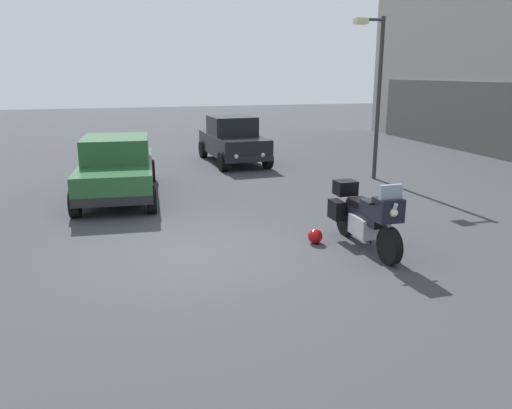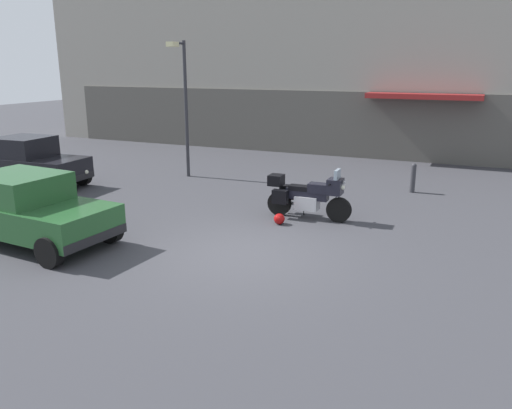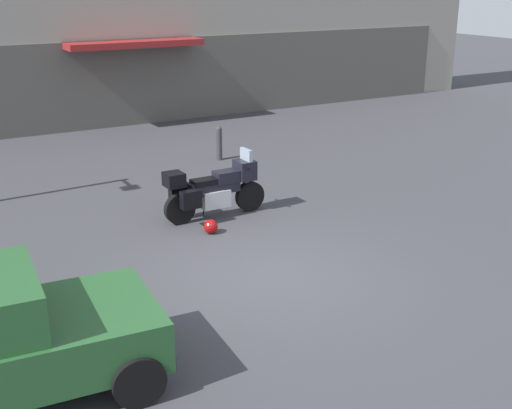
% 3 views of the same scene
% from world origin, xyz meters
% --- Properties ---
extents(ground_plane, '(80.00, 80.00, 0.00)m').
position_xyz_m(ground_plane, '(0.00, 0.00, 0.00)').
color(ground_plane, '#38383D').
extents(motorcycle, '(2.26, 0.76, 1.36)m').
position_xyz_m(motorcycle, '(0.48, 3.06, 0.62)').
color(motorcycle, black).
rests_on(motorcycle, ground).
extents(helmet, '(0.28, 0.28, 0.28)m').
position_xyz_m(helmet, '(0.01, 2.27, 0.14)').
color(helmet, '#990C0C').
rests_on(helmet, ground).
extents(bollard_curbside, '(0.16, 0.16, 0.93)m').
position_xyz_m(bollard_curbside, '(2.64, 7.09, 0.49)').
color(bollard_curbside, '#333338').
rests_on(bollard_curbside, ground).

